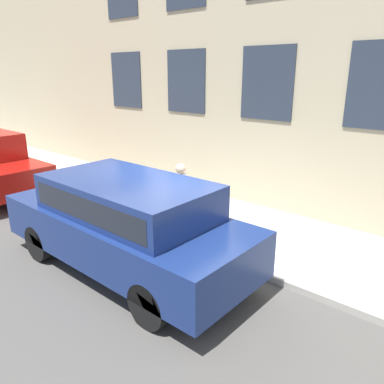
# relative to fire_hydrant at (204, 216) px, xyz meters

# --- Properties ---
(ground_plane) EXTENTS (80.00, 80.00, 0.00)m
(ground_plane) POSITION_rel_fire_hydrant_xyz_m (-0.61, 0.02, -0.55)
(ground_plane) COLOR #514F4C
(sidewalk) EXTENTS (3.01, 60.00, 0.12)m
(sidewalk) POSITION_rel_fire_hydrant_xyz_m (0.89, 0.02, -0.48)
(sidewalk) COLOR #B2ADA3
(sidewalk) RESTS_ON ground_plane
(fire_hydrant) EXTENTS (0.33, 0.45, 0.82)m
(fire_hydrant) POSITION_rel_fire_hydrant_xyz_m (0.00, 0.00, 0.00)
(fire_hydrant) COLOR #2D7260
(fire_hydrant) RESTS_ON sidewalk
(person) EXTENTS (0.35, 0.23, 1.45)m
(person) POSITION_rel_fire_hydrant_xyz_m (0.07, 0.72, 0.45)
(person) COLOR #998466
(person) RESTS_ON sidewalk
(parked_truck_navy_near) EXTENTS (1.96, 4.99, 1.74)m
(parked_truck_navy_near) POSITION_rel_fire_hydrant_xyz_m (-1.91, 0.24, 0.45)
(parked_truck_navy_near) COLOR black
(parked_truck_navy_near) RESTS_ON ground_plane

